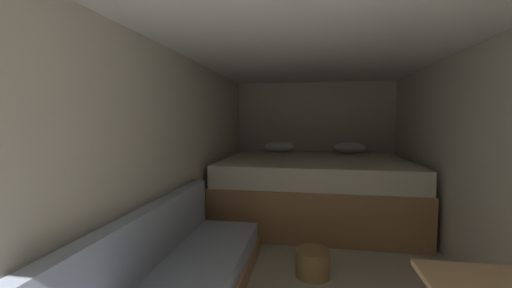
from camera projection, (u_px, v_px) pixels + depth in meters
ground_plane at (315, 282)px, 2.61m from camera, size 7.33×7.33×0.00m
wall_back at (314, 142)px, 5.18m from camera, size 2.61×0.05×1.95m
wall_left at (168, 162)px, 2.75m from camera, size 0.05×5.33×1.95m
wall_right at (494, 170)px, 2.31m from camera, size 0.05×5.33×1.95m
ceiling_slab at (319, 39)px, 2.46m from camera, size 2.61×5.33×0.05m
bed at (314, 189)px, 4.23m from camera, size 2.39×1.89×1.00m
wicker_basket at (313, 263)px, 2.71m from camera, size 0.29×0.29×0.23m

